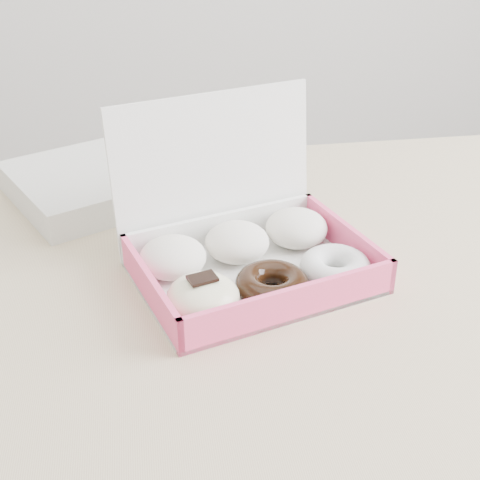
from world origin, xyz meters
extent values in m
cube|color=tan|center=(0.00, 0.00, 0.73)|extent=(1.20, 0.80, 0.04)
cube|color=white|center=(-0.09, -0.02, 0.75)|extent=(0.31, 0.27, 0.01)
cube|color=#FF5081|center=(-0.06, -0.11, 0.77)|extent=(0.26, 0.08, 0.04)
cube|color=white|center=(-0.11, 0.07, 0.77)|extent=(0.26, 0.08, 0.04)
cube|color=#FF5081|center=(-0.21, -0.05, 0.77)|extent=(0.06, 0.19, 0.04)
cube|color=#FF5081|center=(0.04, 0.02, 0.77)|extent=(0.06, 0.19, 0.04)
cube|color=white|center=(-0.12, 0.09, 0.85)|extent=(0.27, 0.10, 0.20)
ellipsoid|color=white|center=(-0.18, 0.00, 0.78)|extent=(0.10, 0.10, 0.05)
ellipsoid|color=white|center=(-0.10, 0.03, 0.78)|extent=(0.10, 0.10, 0.05)
ellipsoid|color=white|center=(-0.02, 0.05, 0.78)|extent=(0.10, 0.10, 0.05)
ellipsoid|color=beige|center=(-0.16, -0.09, 0.78)|extent=(0.10, 0.10, 0.05)
cube|color=black|center=(-0.16, -0.09, 0.80)|extent=(0.04, 0.03, 0.00)
torus|color=black|center=(-0.07, -0.06, 0.77)|extent=(0.11, 0.11, 0.03)
torus|color=white|center=(0.01, -0.04, 0.77)|extent=(0.11, 0.11, 0.03)
cube|color=white|center=(-0.26, 0.26, 0.77)|extent=(0.34, 0.32, 0.04)
camera|label=1|loc=(-0.21, -0.69, 1.19)|focal=50.00mm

